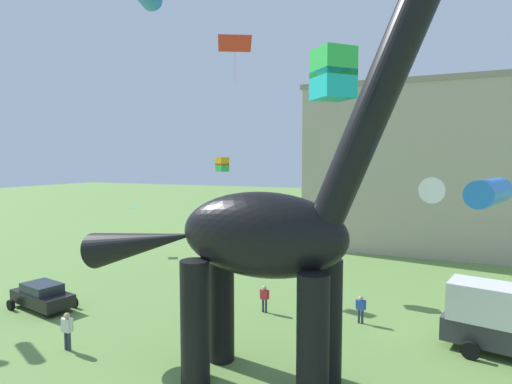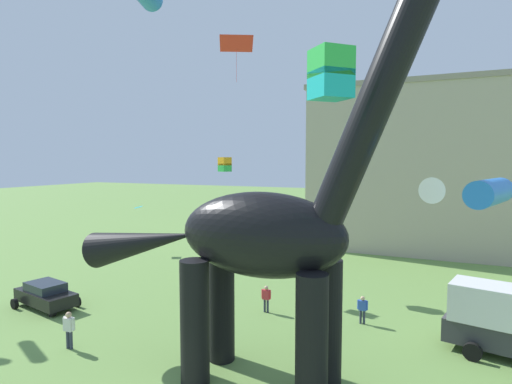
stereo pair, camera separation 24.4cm
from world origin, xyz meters
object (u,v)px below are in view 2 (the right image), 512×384
object	(u,v)px
person_photographer	(266,296)
kite_apex	(331,74)
person_watching_child	(69,326)
person_strolling_adult	(363,307)
kite_trailing	(327,211)
kite_drifting	(236,44)
kite_far_right	(225,164)
kite_high_left	(138,207)
parked_box_truck	(512,322)
kite_mid_right	(478,192)
dinosaur_sculpture	(259,234)
parked_sedan_left	(46,295)

from	to	relation	value
person_photographer	kite_apex	world-z (taller)	kite_apex
person_watching_child	kite_apex	size ratio (longest dim) A/B	1.24
person_strolling_adult	kite_apex	xyz separation A→B (m)	(0.70, -10.52, 10.36)
kite_trailing	person_photographer	bearing A→B (deg)	-112.95
person_strolling_adult	person_watching_child	size ratio (longest dim) A/B	0.86
kite_drifting	person_photographer	bearing A→B (deg)	53.25
person_watching_child	kite_far_right	distance (m)	14.09
kite_high_left	kite_drifting	size ratio (longest dim) A/B	0.52
parked_box_truck	kite_trailing	bearing A→B (deg)	162.26
person_watching_child	kite_mid_right	size ratio (longest dim) A/B	0.54
person_watching_child	kite_high_left	distance (m)	21.50
parked_box_truck	person_photographer	distance (m)	12.20
person_watching_child	kite_mid_right	xyz separation A→B (m)	(16.85, 2.02, 6.70)
kite_far_right	kite_drifting	xyz separation A→B (m)	(3.52, -5.17, 6.49)
kite_far_right	kite_drifting	world-z (taller)	kite_drifting
dinosaur_sculpture	parked_sedan_left	world-z (taller)	dinosaur_sculpture
person_watching_child	kite_trailing	size ratio (longest dim) A/B	1.58
parked_sedan_left	parked_box_truck	world-z (taller)	parked_box_truck
kite_trailing	kite_drifting	size ratio (longest dim) A/B	0.48
kite_apex	kite_drifting	xyz separation A→B (m)	(-7.25, 8.50, 3.76)
kite_apex	kite_far_right	xyz separation A→B (m)	(-10.77, 13.67, -2.73)
kite_apex	kite_high_left	world-z (taller)	kite_apex
kite_trailing	kite_apex	bearing A→B (deg)	-75.59
parked_box_truck	kite_far_right	bearing A→B (deg)	178.47
parked_box_truck	kite_apex	distance (m)	14.68
parked_sedan_left	person_watching_child	distance (m)	6.69
person_strolling_adult	kite_high_left	distance (m)	25.15
parked_box_truck	person_strolling_adult	world-z (taller)	parked_box_truck
person_strolling_adult	person_photographer	bearing A→B (deg)	-177.21
parked_sedan_left	kite_drifting	distance (m)	18.42
kite_apex	kite_trailing	bearing A→B (deg)	104.41
dinosaur_sculpture	parked_sedan_left	distance (m)	16.12
kite_far_right	kite_mid_right	distance (m)	17.80
kite_apex	kite_mid_right	xyz separation A→B (m)	(4.10, 3.92, -3.51)
dinosaur_sculpture	kite_high_left	size ratio (longest dim) A/B	13.69
dinosaur_sculpture	kite_far_right	xyz separation A→B (m)	(-7.34, 10.88, 2.60)
kite_far_right	dinosaur_sculpture	bearing A→B (deg)	-55.98
parked_box_truck	kite_high_left	distance (m)	31.76
kite_apex	kite_high_left	size ratio (longest dim) A/B	1.18
person_strolling_adult	person_watching_child	distance (m)	14.82
person_strolling_adult	person_photographer	size ratio (longest dim) A/B	0.97
person_photographer	kite_apex	size ratio (longest dim) A/B	1.10
person_photographer	kite_high_left	xyz separation A→B (m)	(-17.58, 10.11, 3.37)
dinosaur_sculpture	parked_box_truck	xyz separation A→B (m)	(9.46, 6.49, -4.31)
kite_far_right	kite_high_left	bearing A→B (deg)	153.52
kite_trailing	kite_mid_right	world-z (taller)	kite_mid_right
dinosaur_sculpture	kite_mid_right	bearing A→B (deg)	17.09
parked_box_truck	person_photographer	bearing A→B (deg)	-170.29
kite_drifting	parked_sedan_left	bearing A→B (deg)	-164.25
dinosaur_sculpture	kite_far_right	distance (m)	13.38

